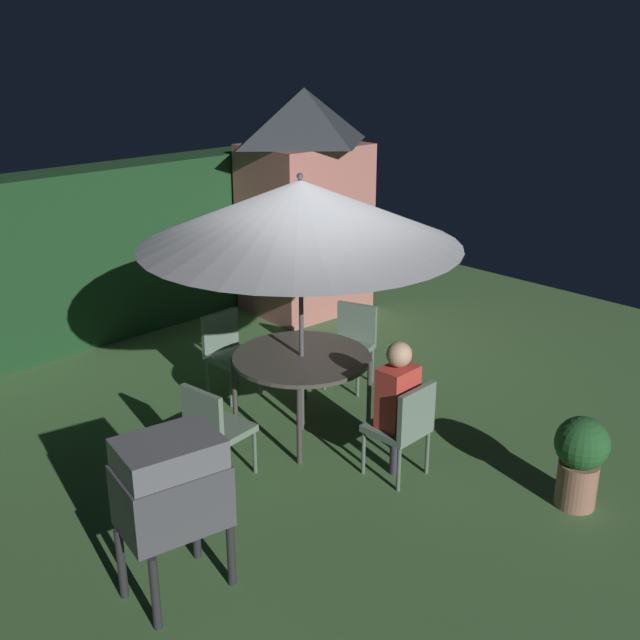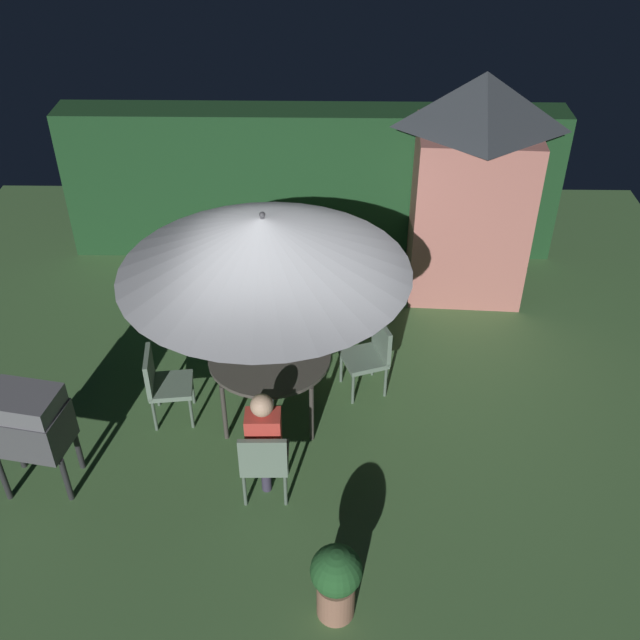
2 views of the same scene
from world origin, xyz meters
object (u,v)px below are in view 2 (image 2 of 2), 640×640
patio_table (270,360)px  patio_umbrella (264,245)px  garden_shed (473,186)px  bbq_grill (29,422)px  potted_plant_by_shed (336,580)px  chair_near_shed (264,459)px  chair_toward_hedge (276,313)px  chair_toward_house (163,382)px  chair_far_side (371,353)px  person_in_red (264,434)px

patio_table → patio_umbrella: size_ratio=0.45×
garden_shed → bbq_grill: size_ratio=2.53×
patio_table → potted_plant_by_shed: 2.66m
chair_near_shed → chair_toward_hedge: (-0.04, 2.42, 0.00)m
garden_shed → patio_umbrella: bearing=-133.7°
chair_toward_hedge → bbq_grill: bearing=-134.3°
patio_umbrella → potted_plant_by_shed: size_ratio=3.68×
bbq_grill → potted_plant_by_shed: bbq_grill is taller
patio_umbrella → chair_toward_hedge: bearing=90.5°
chair_toward_house → chair_toward_hedge: bearing=48.3°
chair_far_side → chair_toward_hedge: same height
chair_near_shed → chair_far_side: size_ratio=1.00×
chair_far_side → person_in_red: (-1.10, -1.58, 0.26)m
bbq_grill → person_in_red: 2.27m
chair_toward_hedge → chair_toward_house: 1.74m
potted_plant_by_shed → bbq_grill: bearing=154.4°
patio_umbrella → chair_toward_hedge: 2.02m
patio_table → bbq_grill: bearing=-153.2°
patio_table → potted_plant_by_shed: potted_plant_by_shed is taller
chair_near_shed → chair_far_side: bearing=56.6°
chair_toward_hedge → person_in_red: bearing=-89.1°
patio_umbrella → chair_toward_house: patio_umbrella is taller
patio_umbrella → chair_far_side: (1.13, 0.40, -1.65)m
bbq_grill → person_in_red: size_ratio=0.95×
garden_shed → chair_near_shed: bearing=-122.4°
patio_table → potted_plant_by_shed: bearing=-74.1°
garden_shed → chair_toward_house: garden_shed is taller
patio_umbrella → chair_far_side: patio_umbrella is taller
chair_near_shed → potted_plant_by_shed: bearing=-61.4°
chair_near_shed → person_in_red: bearing=91.3°
chair_far_side → chair_toward_hedge: bearing=146.3°
chair_near_shed → chair_far_side: same height
garden_shed → potted_plant_by_shed: 5.55m
chair_near_shed → chair_toward_house: 1.64m
patio_table → chair_near_shed: size_ratio=1.48×
garden_shed → patio_umbrella: (-2.49, -2.61, 0.63)m
garden_shed → chair_toward_house: bearing=-143.0°
bbq_grill → person_in_red: person_in_red is taller
bbq_grill → chair_toward_house: (1.07, 0.98, -0.33)m
patio_table → person_in_red: size_ratio=1.06×
chair_toward_house → potted_plant_by_shed: bearing=-51.7°
garden_shed → chair_far_side: (-1.36, -2.21, -1.02)m
chair_toward_house → chair_far_side: bearing=13.3°
bbq_grill → chair_far_side: bbq_grill is taller
person_in_red → patio_umbrella: bearing=91.3°
patio_umbrella → chair_far_side: bearing=19.4°
patio_umbrella → chair_near_shed: size_ratio=3.27×
patio_table → potted_plant_by_shed: size_ratio=1.67×
garden_shed → chair_near_shed: (-2.46, -3.87, -1.02)m
chair_toward_house → patio_table: bearing=7.1°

